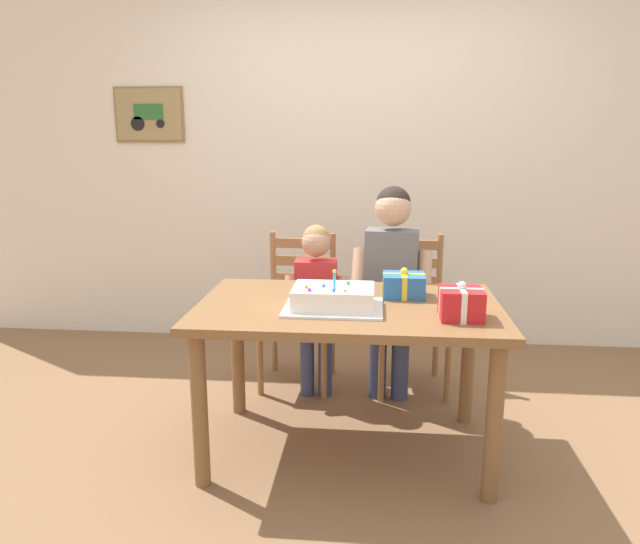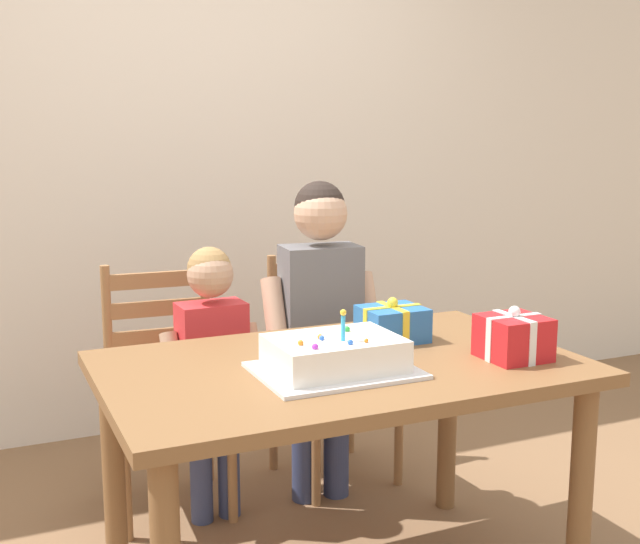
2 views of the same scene
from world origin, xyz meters
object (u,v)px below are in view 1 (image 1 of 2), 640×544
object	(u,v)px
birthday_cake	(333,298)
chair_right	(411,312)
gift_box_red_large	(461,303)
gift_box_beside_cake	(404,285)
chair_left	(299,309)
dining_table	(348,325)
child_younger	(316,294)
child_older	(391,273)

from	to	relation	value
birthday_cake	chair_right	bearing A→B (deg)	65.98
gift_box_red_large	gift_box_beside_cake	size ratio (longest dim) A/B	0.91
chair_left	chair_right	size ratio (longest dim) A/B	1.00
dining_table	gift_box_red_large	bearing A→B (deg)	-20.31
dining_table	chair_left	xyz separation A→B (m)	(-0.34, 0.81, -0.17)
gift_box_red_large	chair_left	world-z (taller)	chair_left
gift_box_red_large	chair_right	bearing A→B (deg)	98.40
dining_table	gift_box_beside_cake	distance (m)	0.34
gift_box_red_large	gift_box_beside_cake	bearing A→B (deg)	124.12
birthday_cake	dining_table	bearing A→B (deg)	55.08
birthday_cake	child_younger	bearing A→B (deg)	101.88
birthday_cake	gift_box_beside_cake	xyz separation A→B (m)	(0.32, 0.25, 0.01)
gift_box_beside_cake	gift_box_red_large	bearing A→B (deg)	-55.88
gift_box_beside_cake	chair_right	size ratio (longest dim) A/B	0.22
gift_box_beside_cake	child_older	distance (m)	0.47
gift_box_beside_cake	chair_left	world-z (taller)	chair_left
gift_box_red_large	child_older	size ratio (longest dim) A/B	0.15
birthday_cake	chair_right	distance (m)	1.04
gift_box_red_large	gift_box_beside_cake	world-z (taller)	gift_box_red_large
gift_box_red_large	child_older	xyz separation A→B (m)	(-0.27, 0.80, -0.06)
chair_right	child_older	world-z (taller)	child_older
dining_table	gift_box_beside_cake	world-z (taller)	gift_box_beside_cake
dining_table	chair_right	xyz separation A→B (m)	(0.34, 0.81, -0.17)
birthday_cake	chair_left	world-z (taller)	birthday_cake
child_older	child_younger	size ratio (longest dim) A/B	1.22
dining_table	gift_box_beside_cake	xyz separation A→B (m)	(0.26, 0.15, 0.16)
gift_box_red_large	child_younger	bearing A→B (deg)	131.14
chair_left	child_older	bearing A→B (deg)	-19.26
birthday_cake	child_older	size ratio (longest dim) A/B	0.36
chair_left	chair_right	distance (m)	0.68
birthday_cake	child_older	distance (m)	0.76
birthday_cake	gift_box_red_large	xyz separation A→B (m)	(0.55, -0.09, 0.02)
chair_left	chair_right	xyz separation A→B (m)	(0.68, -0.00, 0.00)
dining_table	child_older	xyz separation A→B (m)	(0.21, 0.62, 0.11)
chair_left	gift_box_red_large	bearing A→B (deg)	-50.24
dining_table	chair_right	bearing A→B (deg)	67.35
birthday_cake	child_younger	size ratio (longest dim) A/B	0.43
child_younger	gift_box_red_large	bearing A→B (deg)	-48.86
gift_box_red_large	dining_table	bearing A→B (deg)	159.69
gift_box_beside_cake	child_younger	xyz separation A→B (m)	(-0.47, 0.47, -0.18)
gift_box_beside_cake	chair_left	size ratio (longest dim) A/B	0.22
chair_right	chair_left	bearing A→B (deg)	179.99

